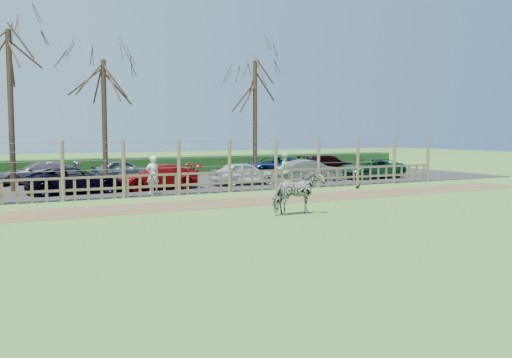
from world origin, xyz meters
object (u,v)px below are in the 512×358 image
tree_left (10,71)px  visitor_a (153,175)px  car_6 (371,168)px  car_10 (123,170)px  tree_right (255,91)px  car_13 (327,164)px  car_5 (310,170)px  visitor_b (284,170)px  car_4 (244,173)px  crow (358,187)px  tree_mid (104,92)px  car_9 (40,173)px  zebra (298,193)px  car_2 (75,180)px  car_12 (273,165)px  car_3 (158,177)px

tree_left → visitor_a: (5.50, -3.79, -4.71)m
car_6 → car_10: same height
car_6 → tree_right: bearing=-117.6°
car_13 → car_5: bearing=131.2°
visitor_b → car_4: visitor_b is taller
crow → car_4: (-4.23, 4.20, 0.55)m
tree_mid → visitor_a: bearing=-78.2°
tree_left → car_13: size_ratio=1.90×
crow → car_9: 16.90m
zebra → car_10: zebra is taller
car_4 → car_2: bearing=94.1°
car_6 → car_10: 14.68m
car_10 → car_12: 9.80m
zebra → car_5: size_ratio=0.50×
crow → car_13: (4.71, 9.36, 0.55)m
tree_left → car_12: size_ratio=1.82×
visitor_a → car_5: (9.99, 2.35, -0.26)m
crow → car_5: size_ratio=0.06×
visitor_b → car_9: visitor_b is taller
tree_mid → car_10: size_ratio=1.94×
car_2 → car_9: same height
car_3 → visitor_b: bearing=71.8°
visitor_b → car_6: visitor_b is taller
tree_mid → zebra: bearing=-74.9°
crow → car_10: car_10 is taller
tree_right → car_4: (-2.34, -3.26, -4.60)m
car_12 → car_13: (4.16, -0.18, 0.00)m
visitor_a → car_6: (14.30, 2.25, -0.26)m
car_5 → car_12: 5.05m
car_3 → car_4: bearing=89.5°
visitor_b → car_5: 3.77m
crow → car_2: size_ratio=0.05×
tree_left → car_2: 5.83m
car_2 → car_12: same height
car_5 → car_10: same height
tree_left → car_3: bearing=-16.4°
visitor_a → car_9: 8.57m
tree_mid → visitor_a: size_ratio=3.96×
car_12 → car_10: bearing=-91.6°
tree_left → crow: 17.39m
car_9 → car_10: size_ratio=1.17×
tree_mid → tree_right: bearing=3.2°
tree_mid → car_12: tree_mid is taller
car_13 → car_6: bearing=171.2°
visitor_a → crow: size_ratio=7.43×
tree_right → visitor_b: 6.82m
tree_mid → car_12: 12.46m
tree_mid → car_3: (1.86, -2.87, -4.23)m
car_3 → car_5: bearing=90.8°
car_3 → car_5: size_ratio=1.14×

